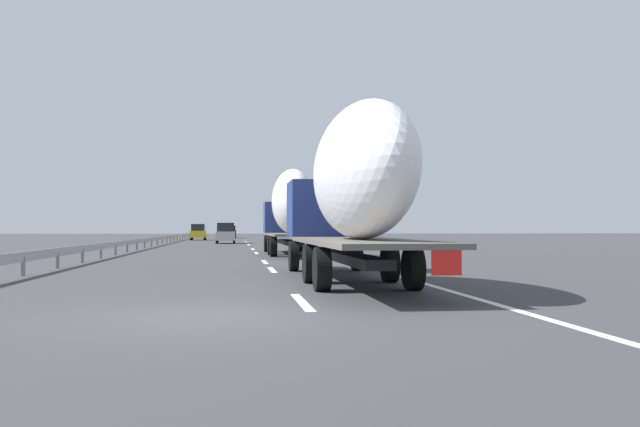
{
  "coord_description": "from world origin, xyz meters",
  "views": [
    {
      "loc": [
        -11.37,
        -0.43,
        1.48
      ],
      "look_at": [
        18.63,
        -4.32,
        2.15
      ],
      "focal_mm": 37.58,
      "sensor_mm": 36.0,
      "label": 1
    }
  ],
  "objects_px": {
    "car_silver_hatch": "(226,233)",
    "road_sign": "(302,220)",
    "car_black_suv": "(230,232)",
    "truck_trailing": "(353,187)",
    "truck_lead": "(291,208)",
    "car_yellow_coupe": "(198,232)"
  },
  "relations": [
    {
      "from": "car_silver_hatch",
      "to": "road_sign",
      "type": "height_order",
      "value": "road_sign"
    },
    {
      "from": "car_black_suv",
      "to": "car_silver_hatch",
      "type": "height_order",
      "value": "car_silver_hatch"
    },
    {
      "from": "truck_trailing",
      "to": "road_sign",
      "type": "relative_size",
      "value": 4.25
    },
    {
      "from": "truck_lead",
      "to": "car_silver_hatch",
      "type": "distance_m",
      "value": 28.49
    },
    {
      "from": "truck_trailing",
      "to": "car_black_suv",
      "type": "relative_size",
      "value": 3.14
    },
    {
      "from": "truck_trailing",
      "to": "truck_lead",
      "type": "bearing_deg",
      "value": -0.0
    },
    {
      "from": "car_black_suv",
      "to": "car_silver_hatch",
      "type": "relative_size",
      "value": 1.04
    },
    {
      "from": "truck_lead",
      "to": "car_yellow_coupe",
      "type": "bearing_deg",
      "value": 9.02
    },
    {
      "from": "truck_lead",
      "to": "road_sign",
      "type": "distance_m",
      "value": 23.83
    },
    {
      "from": "car_yellow_coupe",
      "to": "car_silver_hatch",
      "type": "height_order",
      "value": "car_silver_hatch"
    },
    {
      "from": "truck_lead",
      "to": "road_sign",
      "type": "bearing_deg",
      "value": -7.47
    },
    {
      "from": "truck_lead",
      "to": "truck_trailing",
      "type": "xyz_separation_m",
      "value": [
        -19.57,
        0.0,
        -0.01
      ]
    },
    {
      "from": "truck_trailing",
      "to": "car_silver_hatch",
      "type": "distance_m",
      "value": 47.93
    },
    {
      "from": "truck_lead",
      "to": "truck_trailing",
      "type": "relative_size",
      "value": 0.96
    },
    {
      "from": "truck_trailing",
      "to": "car_black_suv",
      "type": "xyz_separation_m",
      "value": [
        83.53,
        3.6,
        -1.66
      ]
    },
    {
      "from": "truck_lead",
      "to": "car_yellow_coupe",
      "type": "relative_size",
      "value": 2.94
    },
    {
      "from": "car_yellow_coupe",
      "to": "road_sign",
      "type": "height_order",
      "value": "road_sign"
    },
    {
      "from": "truck_lead",
      "to": "truck_trailing",
      "type": "height_order",
      "value": "truck_lead"
    },
    {
      "from": "truck_lead",
      "to": "car_black_suv",
      "type": "xyz_separation_m",
      "value": [
        63.97,
        3.6,
        -1.67
      ]
    },
    {
      "from": "truck_lead",
      "to": "car_yellow_coupe",
      "type": "height_order",
      "value": "truck_lead"
    },
    {
      "from": "truck_lead",
      "to": "truck_trailing",
      "type": "bearing_deg",
      "value": 180.0
    },
    {
      "from": "truck_trailing",
      "to": "car_yellow_coupe",
      "type": "bearing_deg",
      "value": 6.4
    }
  ]
}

